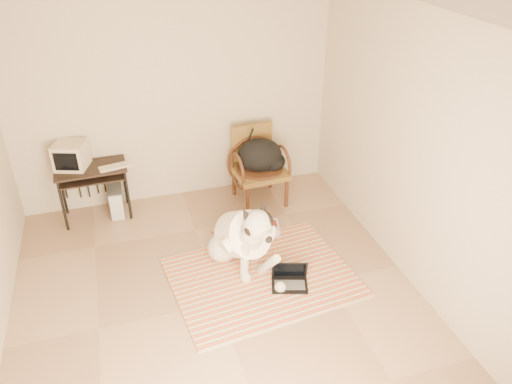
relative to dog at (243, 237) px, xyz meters
name	(u,v)px	position (x,y,z in m)	size (l,w,h in m)	color
floor	(220,303)	(-0.39, -0.51, -0.38)	(4.50, 4.50, 0.00)	#9E7C61
ceiling	(206,25)	(-0.39, -0.51, 2.32)	(4.50, 4.50, 0.00)	silver
wall_back	(174,98)	(-0.39, 1.74, 0.97)	(4.50, 4.50, 0.00)	#C0B09D
wall_right	(418,156)	(1.61, -0.51, 0.97)	(4.50, 4.50, 0.00)	#C0B09D
rug	(262,277)	(0.13, -0.27, -0.37)	(2.01, 1.63, 0.02)	#E55930
dog	(243,237)	(0.00, 0.00, 0.00)	(0.66, 1.25, 0.95)	silver
laptop	(290,279)	(0.37, -0.46, -0.29)	(0.43, 0.36, 0.26)	black
computer_desk	(91,175)	(-1.49, 1.47, 0.22)	(0.85, 0.49, 0.70)	black
crt_monitor	(71,155)	(-1.68, 1.54, 0.47)	(0.44, 0.43, 0.31)	#C2B298
desk_keyboard	(114,167)	(-1.21, 1.38, 0.33)	(0.36, 0.13, 0.02)	#C2B298
pc_tower	(116,200)	(-1.25, 1.48, -0.19)	(0.18, 0.40, 0.37)	#4B4B4E
rattan_chair	(258,166)	(0.57, 1.30, 0.11)	(0.69, 0.67, 0.98)	olive
backpack	(262,156)	(0.60, 1.25, 0.27)	(0.61, 0.47, 0.42)	black
sneaker_left	(264,225)	(0.43, 0.60, -0.33)	(0.14, 0.34, 0.12)	white
sneaker_right	(275,228)	(0.54, 0.51, -0.34)	(0.16, 0.29, 0.10)	white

